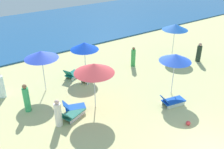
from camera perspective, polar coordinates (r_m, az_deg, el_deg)
The scene contains 17 objects.
ocean at distance 29.24m, azimuth -16.36°, elevation 9.51°, with size 60.00×14.72×0.12m, color #24588F.
umbrella_0 at distance 17.82m, azimuth -6.12°, elevation 6.28°, with size 1.96×1.96×2.41m.
lounge_chair_0_0 at distance 17.58m, azimuth -5.35°, elevation -0.81°, with size 1.43×1.02×0.73m.
lounge_chair_0_1 at distance 18.25m, azimuth -8.86°, elevation 0.11°, with size 1.38×1.08×0.73m.
umbrella_1 at distance 21.53m, azimuth 13.78°, elevation 10.16°, with size 2.07×2.07×2.66m.
umbrella_2 at distance 15.65m, azimuth 13.85°, elevation 3.64°, with size 1.92×1.92×2.67m.
lounge_chair_2_0 at distance 15.44m, azimuth 13.14°, elevation -5.75°, with size 1.54×0.89×0.70m.
umbrella_5 at distance 16.08m, azimuth -15.40°, elevation 4.24°, with size 2.06×2.06×2.71m.
umbrella_6 at distance 13.84m, azimuth -3.98°, elevation 1.41°, with size 2.23×2.23×2.76m.
lounge_chair_6_0 at distance 14.70m, azimuth -8.48°, elevation -7.18°, with size 1.35×0.92×0.67m.
lounge_chair_6_1 at distance 14.21m, azimuth -8.82°, elevation -8.58°, with size 1.64×1.18×0.70m.
beachgoer_0 at distance 21.46m, azimuth 18.66°, elevation 4.56°, with size 0.53×0.53×1.53m.
beachgoer_1 at distance 15.04m, azimuth -18.38°, elevation -5.10°, with size 0.37×0.37×1.71m.
beachgoer_3 at distance 16.95m, azimuth -23.32°, elevation -2.38°, with size 0.54×0.54×1.64m.
beachgoer_4 at distance 13.56m, azimuth -11.84°, elevation -8.51°, with size 0.52×0.52×1.55m.
beachgoer_5 at distance 19.61m, azimuth 4.72°, elevation 3.83°, with size 0.47×0.47×1.53m.
beach_ball_0 at distance 14.20m, azimuth 16.48°, elevation -10.27°, with size 0.24×0.24×0.24m, color #D7353C.
Camera 1 is at (-8.36, -4.06, 8.56)m, focal length 41.36 mm.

